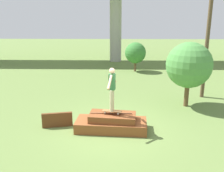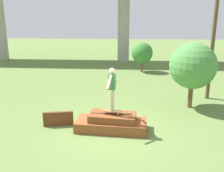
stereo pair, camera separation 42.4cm
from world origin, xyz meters
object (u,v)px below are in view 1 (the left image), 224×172
at_px(utility_pole, 209,25).
at_px(tree_behind_right, 135,53).
at_px(tree_behind_left, 189,65).
at_px(skateboard, 112,111).
at_px(skater, 112,87).

bearing_deg(utility_pole, tree_behind_right, 116.41).
height_order(utility_pole, tree_behind_right, utility_pole).
relative_size(utility_pole, tree_behind_right, 3.19).
relative_size(tree_behind_left, tree_behind_right, 1.35).
bearing_deg(skateboard, tree_behind_left, 38.38).
distance_m(skateboard, tree_behind_right, 10.86).
bearing_deg(tree_behind_right, skateboard, -98.33).
bearing_deg(skateboard, tree_behind_right, 81.67).
bearing_deg(tree_behind_left, tree_behind_right, 103.93).
relative_size(skater, utility_pole, 0.22).
xyz_separation_m(utility_pole, tree_behind_right, (-3.21, 6.46, -2.31)).
relative_size(utility_pole, tree_behind_left, 2.36).
bearing_deg(skater, utility_pole, 41.73).
xyz_separation_m(skater, tree_behind_right, (1.57, 10.73, -0.28)).
bearing_deg(tree_behind_left, utility_pole, 49.63).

